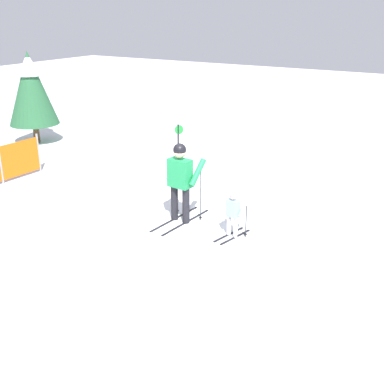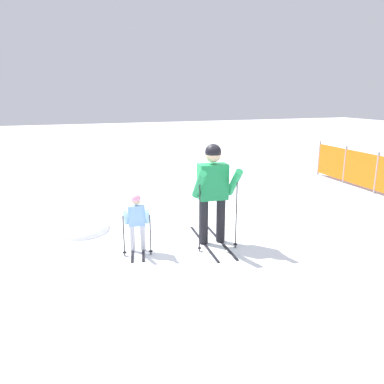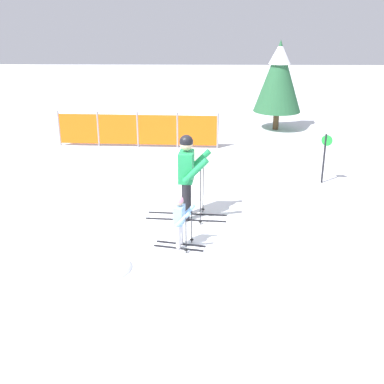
# 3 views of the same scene
# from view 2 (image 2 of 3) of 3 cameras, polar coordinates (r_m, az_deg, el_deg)

# --- Properties ---
(ground_plane) EXTENTS (60.00, 60.00, 0.00)m
(ground_plane) POSITION_cam_2_polar(r_m,az_deg,el_deg) (7.16, 0.45, -7.19)
(ground_plane) COLOR white
(skier_adult) EXTENTS (1.76, 0.81, 1.83)m
(skier_adult) POSITION_cam_2_polar(r_m,az_deg,el_deg) (6.66, 3.24, 0.99)
(skier_adult) COLOR black
(skier_adult) RESTS_ON ground_plane
(skier_child) EXTENTS (0.99, 0.51, 1.03)m
(skier_child) POSITION_cam_2_polar(r_m,az_deg,el_deg) (6.50, -8.42, -4.08)
(skier_child) COLOR black
(skier_child) RESTS_ON ground_plane
(safety_fence) EXTENTS (5.22, 0.31, 1.15)m
(safety_fence) POSITION_cam_2_polar(r_m,az_deg,el_deg) (11.43, 26.30, 2.61)
(safety_fence) COLOR gray
(safety_fence) RESTS_ON ground_plane
(snow_mound) EXTENTS (1.31, 1.11, 0.52)m
(snow_mound) POSITION_cam_2_polar(r_m,az_deg,el_deg) (7.98, -16.48, -5.47)
(snow_mound) COLOR white
(snow_mound) RESTS_ON ground_plane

